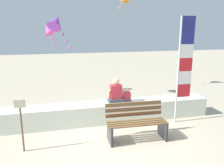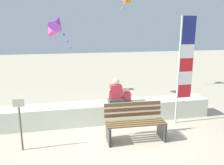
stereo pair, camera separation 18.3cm
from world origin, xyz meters
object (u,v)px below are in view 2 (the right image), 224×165
object	(u,v)px
person_adult	(116,93)
kite_purple	(57,22)
park_bench	(135,123)
sign_post	(20,120)
person_child	(127,96)
kite_magenta	(51,29)
flag_banner	(184,63)

from	to	relation	value
person_adult	kite_purple	xyz separation A→B (m)	(-1.56, 0.77, 2.00)
park_bench	sign_post	distance (m)	2.66
person_child	person_adult	bearing A→B (deg)	-179.93
park_bench	kite_magenta	distance (m)	5.49
kite_magenta	kite_purple	world-z (taller)	kite_purple
person_child	kite_purple	size ratio (longest dim) A/B	0.40
park_bench	sign_post	xyz separation A→B (m)	(-2.64, 0.01, 0.31)
kite_magenta	kite_purple	size ratio (longest dim) A/B	0.82
park_bench	flag_banner	distance (m)	2.21
kite_purple	park_bench	bearing A→B (deg)	-48.61
park_bench	kite_purple	world-z (taller)	kite_purple
person_child	kite_magenta	xyz separation A→B (m)	(-2.20, 3.34, 1.90)
person_adult	kite_purple	bearing A→B (deg)	153.88
person_child	sign_post	distance (m)	3.04
kite_magenta	sign_post	distance (m)	4.98
kite_purple	kite_magenta	bearing A→B (deg)	96.57
person_child	kite_purple	distance (m)	2.95
person_adult	person_child	bearing A→B (deg)	0.07
park_bench	kite_magenta	size ratio (longest dim) A/B	1.74
flag_banner	sign_post	xyz separation A→B (m)	(-4.25, -0.69, -1.03)
flag_banner	person_adult	bearing A→B (deg)	163.48
kite_purple	sign_post	distance (m)	3.05
person_adult	sign_post	bearing A→B (deg)	-153.34
park_bench	person_child	bearing A→B (deg)	83.59
person_adult	kite_magenta	world-z (taller)	kite_magenta
person_adult	flag_banner	size ratio (longest dim) A/B	0.24
kite_magenta	kite_purple	distance (m)	2.60
person_child	sign_post	size ratio (longest dim) A/B	0.34
flag_banner	sign_post	bearing A→B (deg)	-170.74
park_bench	kite_purple	xyz separation A→B (m)	(-1.76, 2.00, 2.44)
park_bench	sign_post	size ratio (longest dim) A/B	1.23
person_child	kite_magenta	bearing A→B (deg)	123.36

